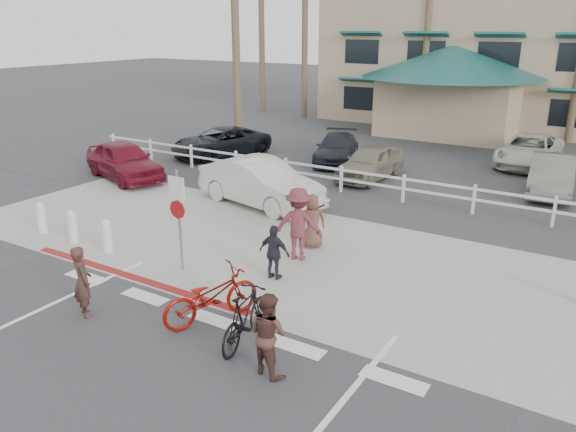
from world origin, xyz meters
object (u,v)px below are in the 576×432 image
Objects in this scene: car_white_sedan at (261,183)px; bike_black at (245,317)px; car_red_compact at (124,160)px; bike_red at (211,296)px; sign_post at (179,216)px.

bike_black is at bearing -135.54° from car_white_sedan.
car_white_sedan is at bearing -71.37° from car_red_compact.
bike_red is 7.98m from car_white_sedan.
bike_red is 0.45× the size of car_white_sedan.
sign_post is at bearing -154.12° from car_white_sedan.
bike_black is 8.82m from car_white_sedan.
bike_red reaches higher than bike_black.
bike_red is 1.17× the size of bike_black.
car_red_compact is (-7.94, 5.49, -0.70)m from sign_post.
car_red_compact reaches higher than bike_black.
bike_red is 1.16m from bike_black.
car_white_sedan is at bearing -66.33° from bike_black.
sign_post is at bearing -11.82° from bike_red.
car_red_compact is (-6.59, 0.01, -0.04)m from car_white_sedan.
sign_post is 0.61× the size of car_white_sedan.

